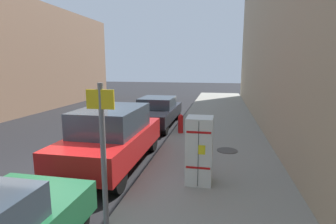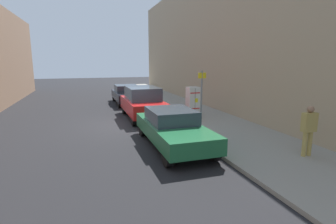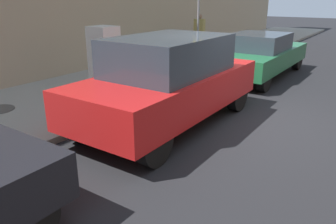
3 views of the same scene
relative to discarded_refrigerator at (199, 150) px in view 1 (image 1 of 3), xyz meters
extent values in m
plane|color=black|center=(3.74, 0.19, -0.95)|extent=(80.00, 80.00, 0.00)
cube|color=gray|center=(-0.38, 0.19, -0.89)|extent=(3.87, 44.00, 0.13)
cube|color=silver|center=(0.00, 0.00, 0.00)|extent=(0.63, 0.63, 1.65)
cube|color=black|center=(0.00, 0.32, 0.00)|extent=(0.01, 0.01, 1.57)
cube|color=yellow|center=(-0.08, 0.32, 0.12)|extent=(0.16, 0.01, 0.22)
cube|color=red|center=(0.00, 0.32, 0.53)|extent=(0.57, 0.01, 0.05)
cube|color=red|center=(0.00, 0.32, -0.33)|extent=(0.57, 0.01, 0.05)
cylinder|color=#47443F|center=(-0.75, -2.61, -0.82)|extent=(0.70, 0.70, 0.02)
cylinder|color=slate|center=(0.98, 3.19, 0.50)|extent=(0.07, 0.07, 2.65)
cube|color=yellow|center=(0.98, 3.21, 1.63)|extent=(0.36, 0.02, 0.24)
cylinder|color=red|center=(1.17, -4.69, -0.48)|extent=(0.22, 0.22, 0.68)
sphere|color=red|center=(1.17, -4.69, -0.12)|extent=(0.20, 0.20, 0.20)
cube|color=black|center=(2.65, -6.37, -0.33)|extent=(1.85, 4.62, 0.55)
cube|color=#2D3842|center=(2.65, -6.60, 0.20)|extent=(1.63, 1.94, 0.50)
cylinder|color=black|center=(1.86, -4.66, -0.60)|extent=(0.22, 0.69, 0.69)
cylinder|color=black|center=(3.45, -4.66, -0.60)|extent=(0.22, 0.69, 0.69)
cylinder|color=black|center=(1.86, -8.09, -0.60)|extent=(0.22, 0.69, 0.69)
cylinder|color=black|center=(3.45, -8.09, -0.60)|extent=(0.22, 0.69, 0.69)
cube|color=red|center=(2.65, -0.91, -0.23)|extent=(1.87, 4.41, 0.70)
cube|color=#2D3842|center=(2.65, -0.91, 0.47)|extent=(1.64, 2.42, 0.70)
cylinder|color=black|center=(1.85, 0.68, -0.58)|extent=(0.22, 0.74, 0.74)
cylinder|color=black|center=(3.46, 0.68, -0.58)|extent=(0.22, 0.74, 0.74)
cylinder|color=black|center=(1.85, -2.49, -0.58)|extent=(0.22, 0.74, 0.74)
cylinder|color=black|center=(3.46, -2.49, -0.58)|extent=(0.22, 0.74, 0.74)
camera|label=1|loc=(-0.46, 6.14, 2.04)|focal=28.00mm
camera|label=2|loc=(5.74, 13.30, 2.22)|focal=28.00mm
camera|label=3|loc=(6.18, -6.12, 1.51)|focal=35.00mm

